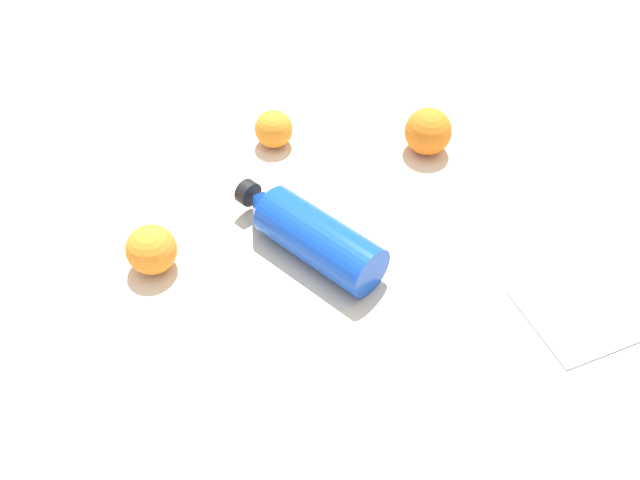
% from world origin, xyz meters
% --- Properties ---
extents(ground_plane, '(2.40, 2.40, 0.00)m').
position_xyz_m(ground_plane, '(0.00, 0.00, 0.00)').
color(ground_plane, beige).
extents(water_bottle, '(0.22, 0.24, 0.08)m').
position_xyz_m(water_bottle, '(-0.03, -0.07, 0.04)').
color(water_bottle, blue).
rests_on(water_bottle, ground_plane).
extents(orange_0, '(0.08, 0.08, 0.08)m').
position_xyz_m(orange_0, '(-0.28, 0.14, 0.04)').
color(orange_0, orange).
rests_on(orange_0, ground_plane).
extents(orange_1, '(0.07, 0.07, 0.07)m').
position_xyz_m(orange_1, '(0.00, -0.29, 0.04)').
color(orange_1, orange).
rests_on(orange_1, ground_plane).
extents(orange_2, '(0.07, 0.07, 0.07)m').
position_xyz_m(orange_2, '(-0.29, -0.13, 0.03)').
color(orange_2, orange).
rests_on(orange_2, ground_plane).
extents(folded_napkin, '(0.20, 0.21, 0.01)m').
position_xyz_m(folded_napkin, '(0.08, 0.33, 0.00)').
color(folded_napkin, '#99BFD8').
rests_on(folded_napkin, ground_plane).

